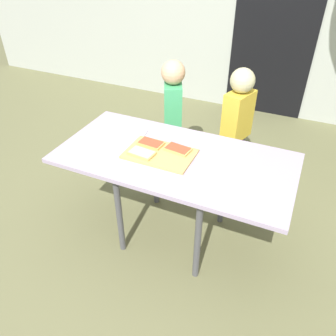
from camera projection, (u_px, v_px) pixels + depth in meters
name	position (u px, v px, depth m)	size (l,w,h in m)	color
ground_plane	(174.00, 233.00, 2.49)	(16.00, 16.00, 0.00)	#696844
house_door	(275.00, 26.00, 3.57)	(0.90, 0.02, 2.00)	black
dining_table	(175.00, 164.00, 2.12)	(1.48, 0.73, 0.69)	#A998B4
cutting_board	(160.00, 154.00, 2.09)	(0.43, 0.28, 0.02)	tan
pizza_slice_far_right	(177.00, 149.00, 2.11)	(0.18, 0.12, 0.02)	tan
pizza_slice_far_left	(151.00, 143.00, 2.16)	(0.17, 0.11, 0.02)	tan
pizza_slice_near_left	(142.00, 153.00, 2.07)	(0.17, 0.11, 0.02)	tan
plate_white_right	(226.00, 152.00, 2.12)	(0.22, 0.22, 0.01)	white
plate_white_left	(131.00, 131.00, 2.34)	(0.22, 0.22, 0.01)	white
child_left	(173.00, 112.00, 2.76)	(0.23, 0.28, 1.05)	#35414E
child_right	(237.00, 125.00, 2.57)	(0.21, 0.27, 1.07)	#452B4D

